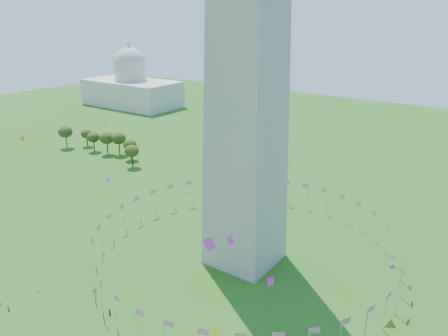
{
  "coord_description": "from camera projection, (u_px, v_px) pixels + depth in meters",
  "views": [
    {
      "loc": [
        55.61,
        -38.49,
        63.81
      ],
      "look_at": [
        3.76,
        35.0,
        31.68
      ],
      "focal_mm": 35.0,
      "sensor_mm": 36.0,
      "label": 1
    }
  ],
  "objects": [
    {
      "name": "capitol_building",
      "position": [
        130.0,
        73.0,
        309.76
      ],
      "size": [
        70.0,
        35.0,
        46.0
      ],
      "primitive_type": null,
      "color": "beige",
      "rests_on": "ground"
    },
    {
      "name": "kites_aloft",
      "position": [
        241.0,
        253.0,
        86.99
      ],
      "size": [
        110.63,
        64.04,
        36.62
      ],
      "color": "yellow",
      "rests_on": "ground"
    },
    {
      "name": "flag_ring",
      "position": [
        245.0,
        244.0,
        118.23
      ],
      "size": [
        80.24,
        80.24,
        9.0
      ],
      "color": "silver",
      "rests_on": "ground"
    },
    {
      "name": "tree_line_west",
      "position": [
        103.0,
        144.0,
        206.81
      ],
      "size": [
        55.03,
        15.37,
        10.94
      ],
      "color": "#3B541C",
      "rests_on": "ground"
    }
  ]
}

